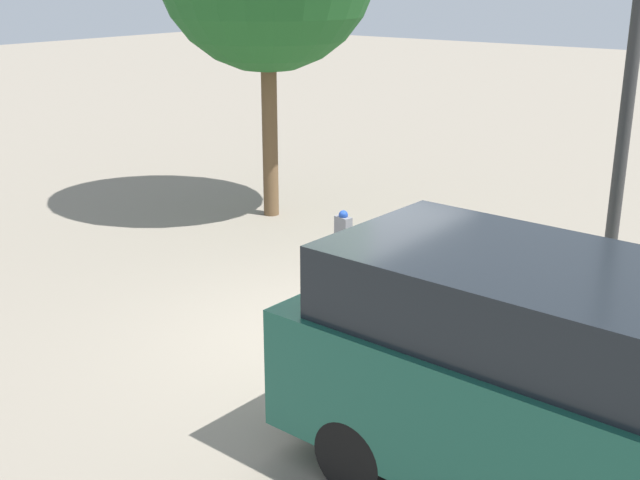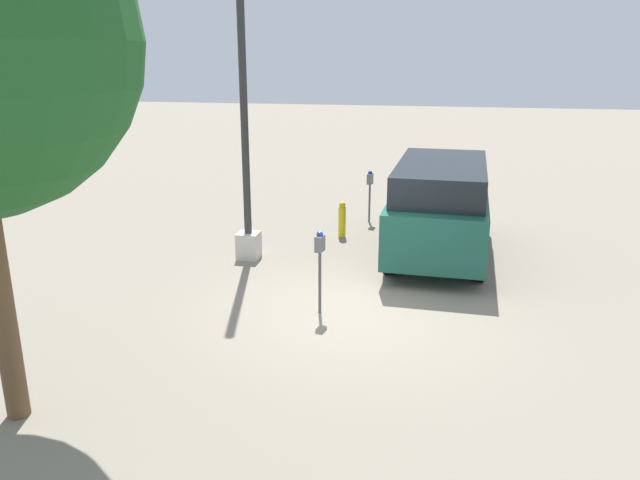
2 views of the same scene
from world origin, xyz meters
TOP-DOWN VIEW (x-y plane):
  - ground_plane at (0.00, 0.00)m, footprint 80.00×80.00m
  - parking_meter_near at (-0.14, 0.49)m, footprint 0.22×0.15m
  - lamp_post at (2.32, 2.47)m, footprint 0.44×0.44m
  - parked_van at (3.30, -1.38)m, footprint 4.65×2.08m

SIDE VIEW (x-z plane):
  - ground_plane at x=0.00m, z-range 0.00..0.00m
  - parking_meter_near at x=-0.14m, z-range 0.33..1.73m
  - parked_van at x=3.30m, z-range 0.08..2.07m
  - lamp_post at x=2.32m, z-range -1.15..5.28m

